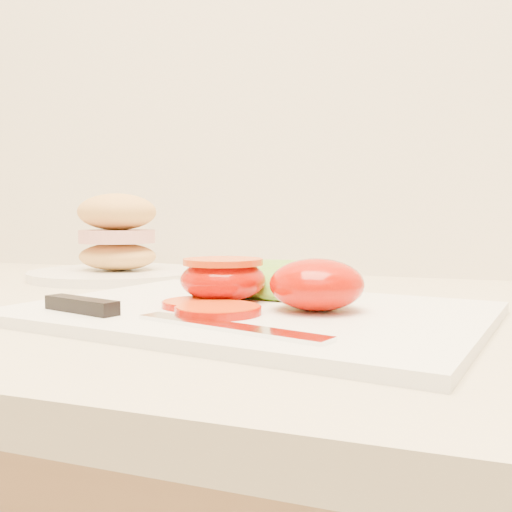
% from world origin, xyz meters
% --- Properties ---
extents(cutting_board, '(0.44, 0.35, 0.01)m').
position_xyz_m(cutting_board, '(-0.38, 1.60, 0.94)').
color(cutting_board, white).
rests_on(cutting_board, counter).
extents(tomato_half_dome, '(0.08, 0.08, 0.05)m').
position_xyz_m(tomato_half_dome, '(-0.32, 1.60, 0.96)').
color(tomato_half_dome, '#C91200').
rests_on(tomato_half_dome, cutting_board).
extents(tomato_half_cut, '(0.08, 0.08, 0.04)m').
position_xyz_m(tomato_half_cut, '(-0.42, 1.62, 0.96)').
color(tomato_half_cut, '#C91200').
rests_on(tomato_half_cut, cutting_board).
extents(tomato_slice_0, '(0.07, 0.07, 0.01)m').
position_xyz_m(tomato_slice_0, '(-0.40, 1.56, 0.94)').
color(tomato_slice_0, '#E2460C').
rests_on(tomato_slice_0, cutting_board).
extents(tomato_slice_1, '(0.06, 0.06, 0.01)m').
position_xyz_m(tomato_slice_1, '(-0.43, 1.58, 0.94)').
color(tomato_slice_1, '#E2460C').
rests_on(tomato_slice_1, cutting_board).
extents(lettuce_leaf_0, '(0.17, 0.11, 0.03)m').
position_xyz_m(lettuce_leaf_0, '(-0.39, 1.69, 0.95)').
color(lettuce_leaf_0, '#6DB32F').
rests_on(lettuce_leaf_0, cutting_board).
extents(knife, '(0.27, 0.08, 0.01)m').
position_xyz_m(knife, '(-0.45, 1.52, 0.94)').
color(knife, silver).
rests_on(knife, cutting_board).
extents(sandwich_plate, '(0.25, 0.25, 0.12)m').
position_xyz_m(sandwich_plate, '(-0.68, 1.84, 0.98)').
color(sandwich_plate, white).
rests_on(sandwich_plate, counter).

